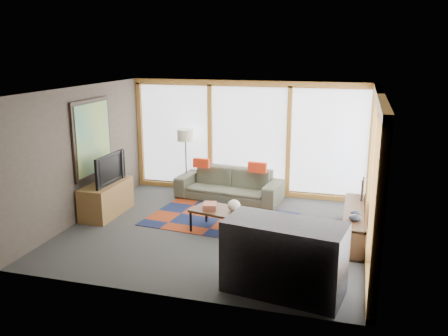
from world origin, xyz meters
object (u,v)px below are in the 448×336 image
(coffee_table, at_px, (227,222))
(tv_console, at_px, (107,199))
(sofa, at_px, (229,184))
(floor_lamp, at_px, (186,161))
(television, at_px, (106,168))
(bar_counter, at_px, (284,258))
(bookshelf, at_px, (354,224))

(coffee_table, relative_size, tv_console, 0.98)
(tv_console, bearing_deg, sofa, 37.79)
(floor_lamp, relative_size, coffee_table, 1.16)
(floor_lamp, xyz_separation_m, coffee_table, (1.58, -2.14, -0.54))
(television, bearing_deg, coffee_table, -94.91)
(coffee_table, xyz_separation_m, bar_counter, (1.34, -1.87, 0.30))
(floor_lamp, xyz_separation_m, bar_counter, (2.92, -4.02, -0.24))
(coffee_table, xyz_separation_m, television, (-2.59, 0.29, 0.75))
(bookshelf, xyz_separation_m, television, (-4.83, -0.09, 0.71))
(coffee_table, height_order, bookshelf, bookshelf)
(bar_counter, bearing_deg, bookshelf, 77.72)
(floor_lamp, height_order, coffee_table, floor_lamp)
(sofa, bearing_deg, coffee_table, -69.39)
(coffee_table, distance_m, tv_console, 2.63)
(sofa, bearing_deg, bar_counter, -58.02)
(floor_lamp, xyz_separation_m, tv_console, (-1.03, -1.85, -0.42))
(television, xyz_separation_m, bar_counter, (3.93, -2.17, -0.45))
(coffee_table, xyz_separation_m, tv_console, (-2.61, 0.29, 0.12))
(sofa, bearing_deg, tv_console, -135.84)
(bookshelf, bearing_deg, bar_counter, -111.82)
(tv_console, bearing_deg, television, 13.69)
(tv_console, distance_m, television, 0.63)
(floor_lamp, relative_size, bar_counter, 0.92)
(sofa, relative_size, floor_lamp, 1.55)
(sofa, distance_m, bar_counter, 4.23)
(bookshelf, height_order, bar_counter, bar_counter)
(tv_console, relative_size, bar_counter, 0.81)
(tv_console, bearing_deg, floor_lamp, 60.89)
(bar_counter, bearing_deg, sofa, 125.16)
(tv_console, bearing_deg, bar_counter, -28.71)
(tv_console, height_order, bar_counter, bar_counter)
(sofa, height_order, tv_console, sofa)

